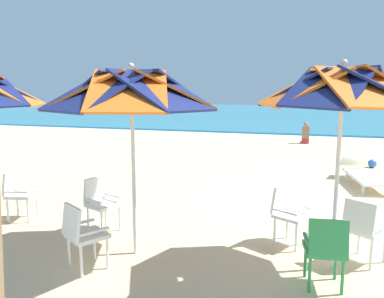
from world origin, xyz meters
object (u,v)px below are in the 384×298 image
at_px(plastic_chair_6, 18,192).
at_px(beachgoer_seated, 305,136).
at_px(beach_umbrella_0, 342,90).
at_px(plastic_chair_4, 101,201).
at_px(sun_lounger_1, 364,174).
at_px(beach_ball, 372,164).
at_px(plastic_chair_3, 82,232).
at_px(plastic_chair_1, 326,247).
at_px(plastic_chair_0, 288,211).
at_px(beach_umbrella_1, 132,92).
at_px(plastic_chair_2, 364,227).

xyz_separation_m(plastic_chair_6, beachgoer_seated, (4.64, 11.62, -0.20)).
height_order(beach_umbrella_0, plastic_chair_4, beach_umbrella_0).
relative_size(sun_lounger_1, beach_ball, 9.05).
height_order(plastic_chair_3, sun_lounger_1, plastic_chair_3).
height_order(beach_umbrella_0, plastic_chair_6, beach_umbrella_0).
relative_size(plastic_chair_1, beachgoer_seated, 0.94).
xyz_separation_m(sun_lounger_1, beachgoer_seated, (-1.45, 7.18, 0.01)).
relative_size(plastic_chair_0, beach_umbrella_1, 0.33).
xyz_separation_m(plastic_chair_3, plastic_chair_6, (-2.17, 1.31, 0.00)).
bearing_deg(plastic_chair_0, beachgoer_seated, 89.64).
distance_m(beach_umbrella_0, plastic_chair_3, 3.62).
bearing_deg(beach_ball, plastic_chair_3, -118.81).
bearing_deg(plastic_chair_2, beach_umbrella_1, -168.30).
height_order(plastic_chair_1, beach_umbrella_1, beach_umbrella_1).
relative_size(plastic_chair_2, sun_lounger_1, 0.39).
xyz_separation_m(plastic_chair_0, plastic_chair_3, (-2.41, -1.64, 0.00)).
distance_m(plastic_chair_0, sun_lounger_1, 4.40).
distance_m(plastic_chair_3, beachgoer_seated, 13.17).
relative_size(plastic_chair_6, beachgoer_seated, 0.94).
relative_size(plastic_chair_0, beachgoer_seated, 0.94).
xyz_separation_m(plastic_chair_2, beachgoer_seated, (-0.90, 11.67, -0.20)).
bearing_deg(plastic_chair_4, plastic_chair_0, 7.00).
height_order(plastic_chair_6, beach_ball, plastic_chair_6).
xyz_separation_m(plastic_chair_4, beach_ball, (4.95, 6.80, -0.37)).
bearing_deg(plastic_chair_4, beach_umbrella_1, -34.64).
bearing_deg(plastic_chair_3, beach_umbrella_1, 57.82).
bearing_deg(plastic_chair_6, sun_lounger_1, 36.15).
relative_size(plastic_chair_0, plastic_chair_2, 1.00).
relative_size(beach_ball, beachgoer_seated, 0.27).
bearing_deg(plastic_chair_6, plastic_chair_4, -1.02).
xyz_separation_m(plastic_chair_1, beach_umbrella_1, (-2.48, 0.21, 1.74)).
height_order(plastic_chair_4, plastic_chair_6, same).
distance_m(plastic_chair_1, sun_lounger_1, 5.43).
bearing_deg(beachgoer_seated, plastic_chair_0, -90.36).
xyz_separation_m(beach_umbrella_0, beach_ball, (1.44, 7.09, -2.14)).
height_order(plastic_chair_0, beach_ball, plastic_chair_0).
relative_size(beach_umbrella_1, beachgoer_seated, 2.82).
bearing_deg(plastic_chair_6, beach_umbrella_1, -14.38).
bearing_deg(beachgoer_seated, plastic_chair_2, -85.58).
bearing_deg(plastic_chair_3, beach_umbrella_0, 18.24).
distance_m(plastic_chair_2, beachgoer_seated, 11.71).
xyz_separation_m(plastic_chair_1, sun_lounger_1, (1.04, 5.32, -0.22)).
distance_m(plastic_chair_1, beach_umbrella_1, 3.03).
bearing_deg(plastic_chair_1, plastic_chair_4, 166.04).
bearing_deg(sun_lounger_1, plastic_chair_0, -110.20).
height_order(plastic_chair_2, beachgoer_seated, beachgoer_seated).
distance_m(plastic_chair_0, beach_umbrella_1, 2.83).
xyz_separation_m(plastic_chair_1, plastic_chair_2, (0.49, 0.83, 0.00)).
distance_m(sun_lounger_1, beach_ball, 2.38).
bearing_deg(plastic_chair_4, beachgoer_seated, 75.65).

